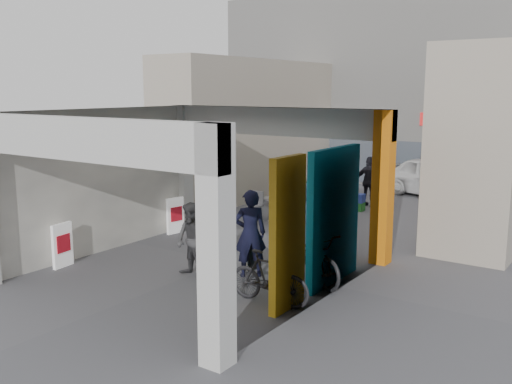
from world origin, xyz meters
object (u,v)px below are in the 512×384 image
Objects in this scene: bicycle_front at (309,257)px; bicycle_rear at (269,278)px; white_van at (437,178)px; man_elderly at (309,218)px; man_with_dog at (250,233)px; man_back_turned at (192,240)px; cafe_set at (276,209)px; man_crates at (370,182)px; produce_stand at (288,196)px; border_collie at (249,257)px.

bicycle_front is 1.22× the size of bicycle_rear.
white_van is at bearing 1.36° from bicycle_rear.
man_elderly reaches higher than bicycle_front.
man_back_turned is at bearing -5.31° from man_with_dog.
man_back_turned reaches higher than bicycle_rear.
man_back_turned is (1.51, -5.66, 0.49)m from cafe_set.
man_with_dog is 1.12× the size of bicycle_rear.
man_elderly is 9.04m from white_van.
man_with_dog is at bearing -63.16° from cafe_set.
man_crates reaches higher than bicycle_front.
man_back_turned is at bearing -56.84° from produce_stand.
bicycle_front is at bearing -50.72° from cafe_set.
border_collie is 8.03m from man_crates.
man_crates is at bearing 39.21° from bicycle_front.
border_collie is at bearing 94.42° from man_crates.
man_elderly is at bearing 99.80° from man_crates.
produce_stand is 7.94m from man_back_turned.
man_back_turned is at bearing -117.20° from border_collie.
man_with_dog reaches higher than man_elderly.
produce_stand is 2.81m from man_crates.
border_collie is 0.44× the size of man_back_turned.
man_with_dog reaches higher than bicycle_rear.
border_collie is 0.37× the size of man_with_dog.
man_crates reaches higher than bicycle_rear.
man_elderly reaches higher than cafe_set.
man_elderly reaches higher than produce_stand.
border_collie is (2.97, -6.49, -0.06)m from produce_stand.
produce_stand is 0.77× the size of bicycle_rear.
cafe_set is 1.12× the size of produce_stand.
cafe_set is 7.07m from bicycle_rear.
white_van reaches higher than bicycle_rear.
man_with_dog is at bearing -163.63° from white_van.
bicycle_front reaches higher than cafe_set.
bicycle_front is at bearing -157.33° from white_van.
bicycle_front is 1.50m from bicycle_rear.
produce_stand is 5.72m from man_elderly.
man_back_turned reaches higher than white_van.
white_van is at bearing 65.33° from cafe_set.
man_crates is at bearing 98.95° from man_back_turned.
man_with_dog is 0.44× the size of white_van.
man_back_turned is 0.37× the size of white_van.
man_back_turned reaches higher than cafe_set.
man_crates is at bearing 65.55° from cafe_set.
man_with_dog is 1.71m from bicycle_rear.
produce_stand is at bearing 27.16° from bicycle_rear.
man_back_turned is at bearing 141.53° from bicycle_front.
man_with_dog is 1.07× the size of man_elderly.
man_crates reaches higher than produce_stand.
cafe_set is 0.84× the size of man_crates.
man_back_turned reaches higher than produce_stand.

